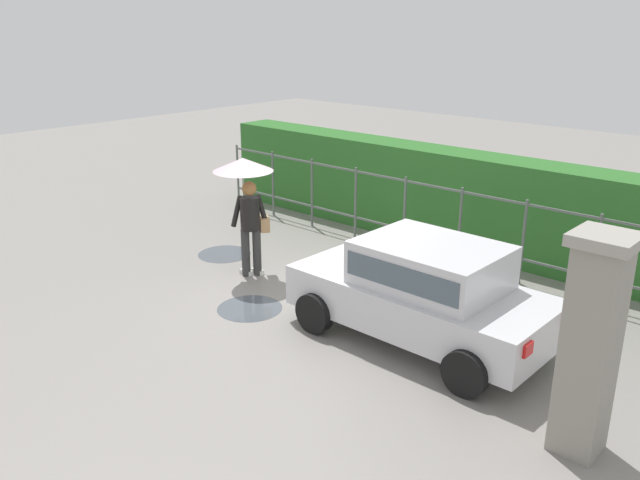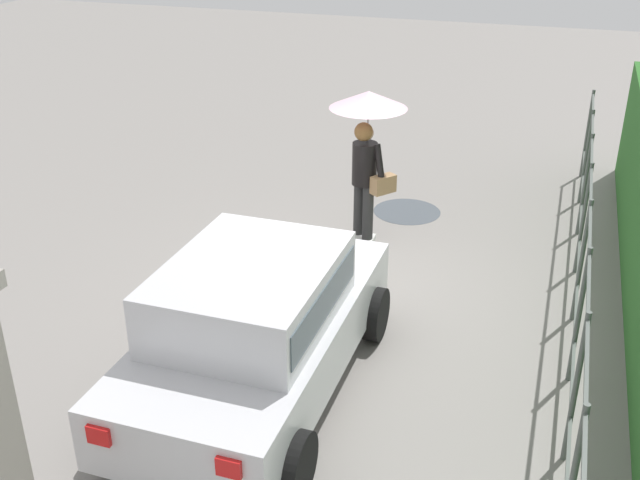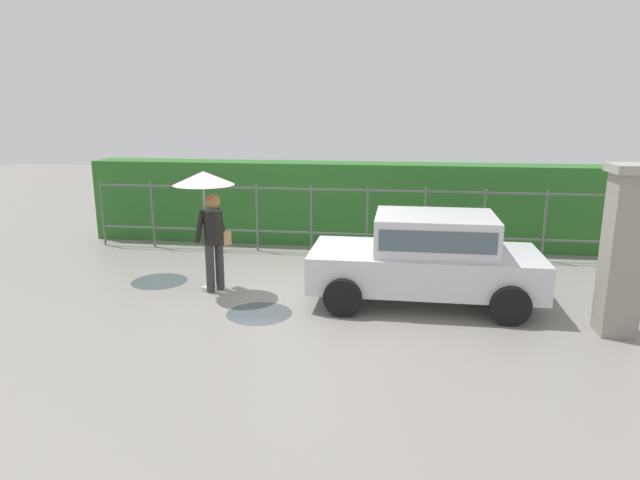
# 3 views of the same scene
# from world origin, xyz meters

# --- Properties ---
(ground_plane) EXTENTS (40.00, 40.00, 0.00)m
(ground_plane) POSITION_xyz_m (0.00, 0.00, 0.00)
(ground_plane) COLOR gray
(car) EXTENTS (3.75, 1.87, 1.48)m
(car) POSITION_xyz_m (2.10, -0.12, 0.80)
(car) COLOR silver
(car) RESTS_ON ground
(pedestrian) EXTENTS (1.04, 1.04, 2.11)m
(pedestrian) POSITION_xyz_m (-1.63, -0.06, 1.61)
(pedestrian) COLOR #333333
(pedestrian) RESTS_ON ground
(fence_section) EXTENTS (11.09, 0.05, 1.50)m
(fence_section) POSITION_xyz_m (0.31, 2.79, 0.83)
(fence_section) COLOR #59605B
(fence_section) RESTS_ON ground
(puddle_near) EXTENTS (1.03, 1.03, 0.00)m
(puddle_near) POSITION_xyz_m (-0.52, -1.05, 0.00)
(puddle_near) COLOR #4C545B
(puddle_near) RESTS_ON ground
(puddle_far) EXTENTS (1.02, 1.02, 0.00)m
(puddle_far) POSITION_xyz_m (-2.77, 0.30, 0.00)
(puddle_far) COLOR #4C545B
(puddle_far) RESTS_ON ground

